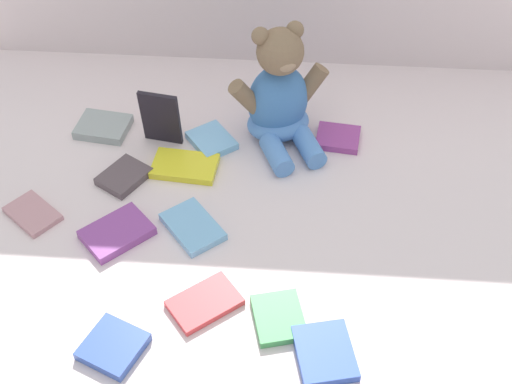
{
  "coord_description": "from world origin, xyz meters",
  "views": [
    {
      "loc": [
        0.08,
        -1.01,
        1.03
      ],
      "look_at": [
        0.01,
        -0.1,
        0.1
      ],
      "focal_mm": 48.7,
      "sensor_mm": 36.0,
      "label": 1
    }
  ],
  "objects_px": {
    "book_case_0": "(124,176)",
    "book_case_9": "(193,227)",
    "book_case_7": "(205,303)",
    "book_case_4": "(325,353)",
    "book_case_12": "(33,214)",
    "book_case_2": "(338,138)",
    "book_case_13": "(212,141)",
    "book_case_3": "(279,318)",
    "book_case_5": "(161,118)",
    "book_case_8": "(103,127)",
    "teddy_bear": "(280,98)",
    "book_case_1": "(113,347)",
    "book_case_6": "(117,233)",
    "book_case_11": "(185,166)"
  },
  "relations": [
    {
      "from": "book_case_1",
      "to": "book_case_5",
      "type": "xyz_separation_m",
      "value": [
        -0.0,
        0.54,
        0.06
      ]
    },
    {
      "from": "book_case_1",
      "to": "book_case_4",
      "type": "relative_size",
      "value": 0.83
    },
    {
      "from": "book_case_0",
      "to": "book_case_4",
      "type": "height_order",
      "value": "same"
    },
    {
      "from": "book_case_0",
      "to": "book_case_7",
      "type": "xyz_separation_m",
      "value": [
        0.21,
        -0.31,
        -0.0
      ]
    },
    {
      "from": "book_case_5",
      "to": "book_case_3",
      "type": "bearing_deg",
      "value": -48.91
    },
    {
      "from": "book_case_7",
      "to": "book_case_13",
      "type": "xyz_separation_m",
      "value": [
        -0.04,
        0.44,
        0.0
      ]
    },
    {
      "from": "book_case_1",
      "to": "book_case_13",
      "type": "bearing_deg",
      "value": -167.7
    },
    {
      "from": "book_case_9",
      "to": "book_case_11",
      "type": "relative_size",
      "value": 0.91
    },
    {
      "from": "book_case_5",
      "to": "book_case_12",
      "type": "xyz_separation_m",
      "value": [
        -0.22,
        -0.24,
        -0.06
      ]
    },
    {
      "from": "book_case_0",
      "to": "book_case_6",
      "type": "xyz_separation_m",
      "value": [
        0.02,
        -0.16,
        0.0
      ]
    },
    {
      "from": "book_case_0",
      "to": "book_case_4",
      "type": "xyz_separation_m",
      "value": [
        0.42,
        -0.4,
        0.0
      ]
    },
    {
      "from": "book_case_1",
      "to": "book_case_4",
      "type": "xyz_separation_m",
      "value": [
        0.36,
        0.01,
        -0.0
      ]
    },
    {
      "from": "book_case_5",
      "to": "book_case_8",
      "type": "bearing_deg",
      "value": 178.06
    },
    {
      "from": "book_case_8",
      "to": "book_case_13",
      "type": "distance_m",
      "value": 0.25
    },
    {
      "from": "book_case_0",
      "to": "book_case_1",
      "type": "distance_m",
      "value": 0.42
    },
    {
      "from": "book_case_3",
      "to": "book_case_9",
      "type": "height_order",
      "value": "same"
    },
    {
      "from": "book_case_11",
      "to": "book_case_13",
      "type": "relative_size",
      "value": 1.38
    },
    {
      "from": "teddy_bear",
      "to": "book_case_13",
      "type": "bearing_deg",
      "value": 172.5
    },
    {
      "from": "book_case_5",
      "to": "book_case_7",
      "type": "bearing_deg",
      "value": -61.72
    },
    {
      "from": "book_case_5",
      "to": "book_case_9",
      "type": "bearing_deg",
      "value": -58.85
    },
    {
      "from": "teddy_bear",
      "to": "book_case_9",
      "type": "xyz_separation_m",
      "value": [
        -0.15,
        -0.3,
        -0.09
      ]
    },
    {
      "from": "book_case_1",
      "to": "book_case_3",
      "type": "relative_size",
      "value": 0.92
    },
    {
      "from": "book_case_13",
      "to": "book_case_9",
      "type": "bearing_deg",
      "value": 51.35
    },
    {
      "from": "book_case_4",
      "to": "book_case_12",
      "type": "bearing_deg",
      "value": 141.1
    },
    {
      "from": "book_case_2",
      "to": "book_case_6",
      "type": "height_order",
      "value": "book_case_6"
    },
    {
      "from": "book_case_1",
      "to": "book_case_5",
      "type": "distance_m",
      "value": 0.54
    },
    {
      "from": "book_case_8",
      "to": "book_case_2",
      "type": "bearing_deg",
      "value": 97.97
    },
    {
      "from": "book_case_8",
      "to": "book_case_4",
      "type": "bearing_deg",
      "value": 50.01
    },
    {
      "from": "book_case_11",
      "to": "book_case_13",
      "type": "height_order",
      "value": "same"
    },
    {
      "from": "book_case_4",
      "to": "book_case_7",
      "type": "distance_m",
      "value": 0.23
    },
    {
      "from": "book_case_1",
      "to": "book_case_6",
      "type": "relative_size",
      "value": 0.75
    },
    {
      "from": "book_case_8",
      "to": "book_case_9",
      "type": "height_order",
      "value": "book_case_8"
    },
    {
      "from": "book_case_7",
      "to": "book_case_11",
      "type": "distance_m",
      "value": 0.36
    },
    {
      "from": "book_case_11",
      "to": "book_case_1",
      "type": "bearing_deg",
      "value": 177.99
    },
    {
      "from": "book_case_3",
      "to": "book_case_13",
      "type": "height_order",
      "value": "book_case_13"
    },
    {
      "from": "book_case_0",
      "to": "book_case_9",
      "type": "height_order",
      "value": "book_case_0"
    },
    {
      "from": "book_case_12",
      "to": "book_case_13",
      "type": "bearing_deg",
      "value": 164.94
    },
    {
      "from": "book_case_6",
      "to": "book_case_8",
      "type": "distance_m",
      "value": 0.33
    },
    {
      "from": "book_case_3",
      "to": "book_case_6",
      "type": "xyz_separation_m",
      "value": [
        -0.32,
        0.17,
        0.0
      ]
    },
    {
      "from": "book_case_0",
      "to": "book_case_13",
      "type": "height_order",
      "value": "same"
    },
    {
      "from": "book_case_1",
      "to": "book_case_8",
      "type": "relative_size",
      "value": 0.83
    },
    {
      "from": "book_case_4",
      "to": "book_case_8",
      "type": "relative_size",
      "value": 1.0
    },
    {
      "from": "book_case_1",
      "to": "book_case_7",
      "type": "bearing_deg",
      "value": 148.84
    },
    {
      "from": "book_case_1",
      "to": "book_case_4",
      "type": "distance_m",
      "value": 0.36
    },
    {
      "from": "teddy_bear",
      "to": "book_case_5",
      "type": "xyz_separation_m",
      "value": [
        -0.26,
        -0.04,
        -0.03
      ]
    },
    {
      "from": "book_case_6",
      "to": "book_case_9",
      "type": "bearing_deg",
      "value": -122.76
    },
    {
      "from": "book_case_0",
      "to": "book_case_4",
      "type": "bearing_deg",
      "value": -11.27
    },
    {
      "from": "book_case_5",
      "to": "book_case_12",
      "type": "bearing_deg",
      "value": -123.14
    },
    {
      "from": "book_case_6",
      "to": "book_case_7",
      "type": "relative_size",
      "value": 1.04
    },
    {
      "from": "book_case_12",
      "to": "book_case_2",
      "type": "bearing_deg",
      "value": 152.75
    }
  ]
}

